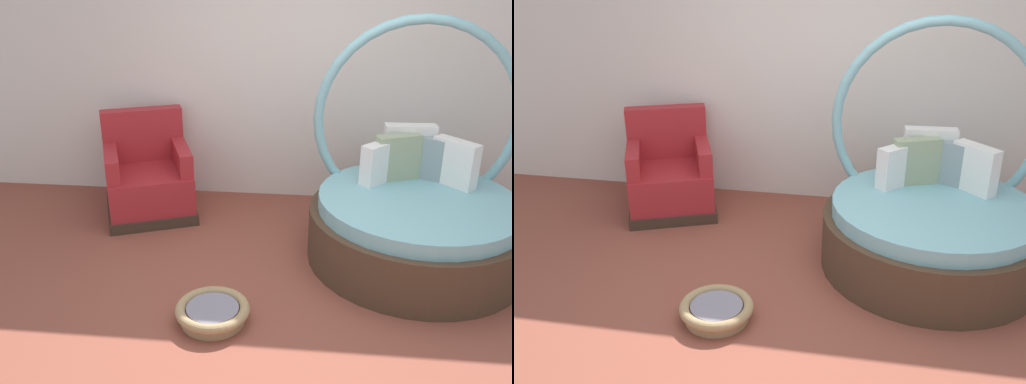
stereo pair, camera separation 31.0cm
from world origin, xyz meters
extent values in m
cube|color=brown|center=(0.00, 0.00, -0.01)|extent=(8.00, 8.00, 0.02)
cube|color=silver|center=(0.00, 2.07, 1.57)|extent=(8.00, 0.12, 3.15)
cylinder|color=#473323|center=(1.00, 0.83, 0.22)|extent=(1.70, 1.70, 0.44)
cylinder|color=#7AB7C1|center=(1.00, 0.83, 0.50)|extent=(1.56, 1.56, 0.12)
torus|color=#7AB7C1|center=(1.00, 1.29, 1.04)|extent=(1.69, 0.08, 1.69)
cube|color=white|center=(1.31, 1.12, 0.74)|extent=(0.35, 0.36, 0.38)
cube|color=gray|center=(1.19, 1.21, 0.73)|extent=(0.37, 0.26, 0.35)
cube|color=white|center=(0.97, 1.35, 0.77)|extent=(0.43, 0.14, 0.43)
cube|color=#93A37F|center=(0.86, 1.20, 0.75)|extent=(0.40, 0.25, 0.38)
cube|color=white|center=(0.70, 1.11, 0.72)|extent=(0.32, 0.33, 0.34)
cube|color=#38281E|center=(-1.36, 1.46, 0.05)|extent=(1.03, 1.03, 0.10)
cube|color=#A32328|center=(-1.36, 1.46, 0.27)|extent=(0.98, 0.98, 0.34)
cube|color=#A32328|center=(-1.48, 1.74, 0.69)|extent=(0.77, 0.43, 0.50)
cube|color=#A32328|center=(-1.66, 1.34, 0.55)|extent=(0.36, 0.68, 0.22)
cube|color=#A32328|center=(-1.06, 1.57, 0.55)|extent=(0.36, 0.68, 0.22)
cylinder|color=#9E7F56|center=(-0.48, -0.16, 0.03)|extent=(0.44, 0.44, 0.06)
torus|color=#9E7F56|center=(-0.48, -0.16, 0.10)|extent=(0.51, 0.51, 0.07)
cylinder|color=gray|center=(-0.48, -0.16, 0.08)|extent=(0.36, 0.36, 0.05)
camera|label=1|loc=(0.15, -3.26, 2.37)|focal=39.31mm
camera|label=2|loc=(0.45, -3.22, 2.37)|focal=39.31mm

